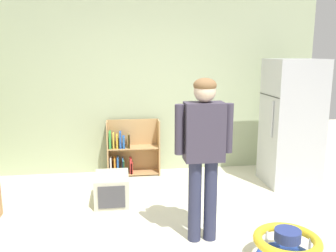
# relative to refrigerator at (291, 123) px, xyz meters

# --- Properties ---
(ground_plane) EXTENTS (12.00, 12.00, 0.00)m
(ground_plane) POSITION_rel_refrigerator_xyz_m (-1.90, -1.45, -0.89)
(ground_plane) COLOR silver
(ground_plane) RESTS_ON ground
(back_wall) EXTENTS (5.20, 0.06, 2.70)m
(back_wall) POSITION_rel_refrigerator_xyz_m (-1.90, 0.88, 0.46)
(back_wall) COLOR #A5B28C
(back_wall) RESTS_ON ground
(refrigerator) EXTENTS (0.73, 0.68, 1.78)m
(refrigerator) POSITION_rel_refrigerator_xyz_m (0.00, 0.00, 0.00)
(refrigerator) COLOR #B7BABF
(refrigerator) RESTS_ON ground
(bookshelf) EXTENTS (0.80, 0.28, 0.85)m
(bookshelf) POSITION_rel_refrigerator_xyz_m (-2.27, 0.69, -0.52)
(bookshelf) COLOR tan
(bookshelf) RESTS_ON ground
(standing_person) EXTENTS (0.57, 0.22, 1.64)m
(standing_person) POSITION_rel_refrigerator_xyz_m (-1.60, -1.42, 0.10)
(standing_person) COLOR #2E324F
(standing_person) RESTS_ON ground
(baby_walker) EXTENTS (0.60, 0.60, 0.32)m
(baby_walker) POSITION_rel_refrigerator_xyz_m (-0.94, -1.93, -0.73)
(baby_walker) COLOR #294BB4
(baby_walker) RESTS_ON ground
(pet_carrier) EXTENTS (0.42, 0.55, 0.36)m
(pet_carrier) POSITION_rel_refrigerator_xyz_m (-2.52, -0.37, -0.71)
(pet_carrier) COLOR beige
(pet_carrier) RESTS_ON ground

